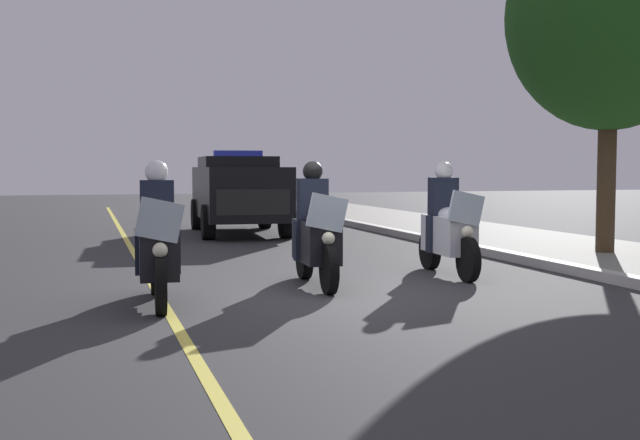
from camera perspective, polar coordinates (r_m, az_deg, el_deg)
name	(u,v)px	position (r m, az deg, el deg)	size (l,w,h in m)	color
ground_plane	(339,293)	(10.40, 1.37, -5.26)	(80.00, 80.00, 0.00)	#333335
curb_strip	(605,276)	(12.22, 19.66, -3.77)	(48.00, 0.24, 0.15)	#B7B5AD
lane_stripe_center	(162,301)	(9.95, -11.20, -5.72)	(48.00, 0.12, 0.01)	#E0D14C
police_motorcycle_lead_left	(158,246)	(9.72, -11.49, -1.81)	(2.14, 0.60, 1.72)	black
police_motorcycle_lead_right	(316,235)	(10.97, -0.31, -1.11)	(2.14, 0.60, 1.72)	black
police_motorcycle_trailing	(448,229)	(12.21, 9.11, -0.66)	(2.14, 0.60, 1.72)	black
police_suv	(239,190)	(19.82, -5.84, 2.11)	(5.00, 2.29, 2.05)	black
tree_mid_block	(610,16)	(15.58, 20.01, 13.54)	(3.69, 3.69, 6.30)	#42301E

